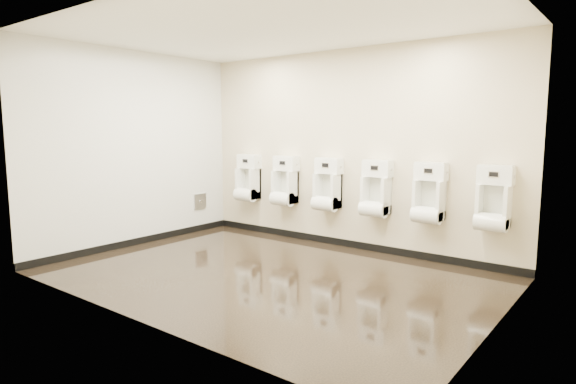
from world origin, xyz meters
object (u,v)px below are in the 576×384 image
(access_panel, at_px, (200,201))
(urinal_0, at_px, (248,181))
(urinal_2, at_px, (327,189))
(urinal_3, at_px, (376,193))
(urinal_4, at_px, (429,198))
(urinal_5, at_px, (493,203))
(urinal_1, at_px, (285,185))

(access_panel, relative_size, urinal_0, 0.33)
(urinal_2, distance_m, urinal_3, 0.78)
(access_panel, relative_size, urinal_2, 0.33)
(access_panel, height_order, urinal_4, urinal_4)
(access_panel, xyz_separation_m, urinal_2, (2.24, 0.42, 0.34))
(urinal_4, height_order, urinal_5, same)
(access_panel, xyz_separation_m, urinal_1, (1.46, 0.42, 0.34))
(urinal_4, bearing_deg, urinal_5, 0.00)
(access_panel, xyz_separation_m, urinal_5, (4.52, 0.42, 0.34))
(urinal_0, height_order, urinal_4, same)
(urinal_0, height_order, urinal_5, same)
(urinal_0, xyz_separation_m, urinal_4, (3.05, 0.00, 0.00))
(urinal_1, distance_m, urinal_3, 1.55)
(urinal_5, bearing_deg, access_panel, -174.72)
(urinal_0, xyz_separation_m, urinal_3, (2.32, 0.00, 0.00))
(urinal_3, bearing_deg, urinal_2, 180.00)
(access_panel, height_order, urinal_5, urinal_5)
(urinal_2, distance_m, urinal_5, 2.28)
(access_panel, height_order, urinal_2, urinal_2)
(access_panel, relative_size, urinal_5, 0.33)
(urinal_4, bearing_deg, urinal_2, 180.00)
(access_panel, bearing_deg, urinal_4, 6.35)
(urinal_0, relative_size, urinal_1, 1.00)
(access_panel, bearing_deg, urinal_0, 30.96)
(urinal_1, relative_size, urinal_4, 1.00)
(urinal_5, bearing_deg, urinal_3, 180.00)
(urinal_5, bearing_deg, urinal_4, 180.00)
(access_panel, xyz_separation_m, urinal_0, (0.70, 0.42, 0.34))
(urinal_4, relative_size, urinal_5, 1.00)
(urinal_3, xyz_separation_m, urinal_4, (0.74, 0.00, 0.00))
(urinal_2, relative_size, urinal_5, 1.00)
(urinal_1, relative_size, urinal_3, 1.00)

